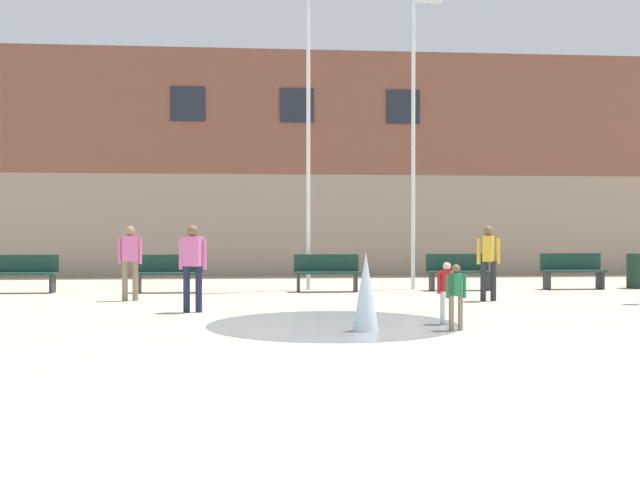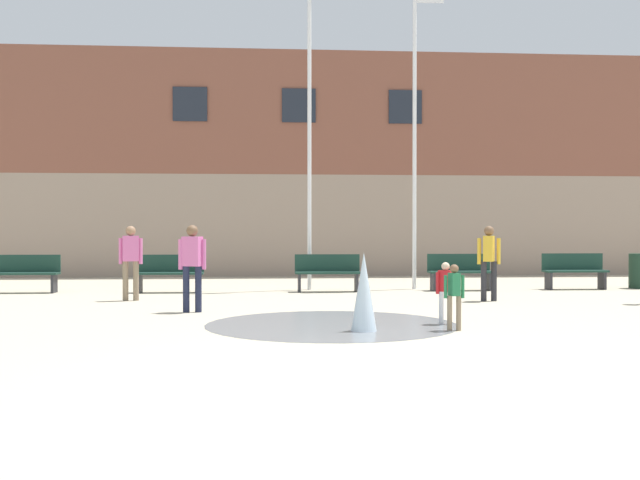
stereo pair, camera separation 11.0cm
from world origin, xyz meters
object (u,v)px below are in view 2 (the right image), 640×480
Objects in this scene: child_with_pink_shirt at (454,292)px; adult_in_red at (489,257)px; park_bench_under_left_flagpole at (328,272)px; adult_near_bench at (192,261)px; flagpole_right at (416,120)px; park_bench_left_of_flagpoles at (170,273)px; adult_watching at (131,257)px; flagpole_left at (311,117)px; park_bench_far_left at (25,273)px; park_bench_center at (460,271)px; park_bench_far_right at (574,270)px; trash_can at (640,271)px; child_running at (445,288)px.

child_with_pink_shirt is 4.97m from adult_in_red.
park_bench_under_left_flagpole is 5.31m from adult_near_bench.
flagpole_right is (5.18, 5.10, 3.39)m from adult_near_bench.
park_bench_left_of_flagpoles is 1.01× the size of adult_watching.
child_with_pink_shirt is at bearing -78.49° from flagpole_left.
park_bench_far_left is 0.20× the size of flagpole_right.
park_bench_left_of_flagpoles is at bearing 124.21° from adult_near_bench.
flagpole_left reaches higher than park_bench_left_of_flagpoles.
adult_near_bench is at bearing -143.62° from park_bench_center.
park_bench_far_right is (3.00, 0.15, 0.00)m from park_bench_center.
child_with_pink_shirt is at bearing -53.86° from adult_watching.
park_bench_center is (10.60, -0.10, 0.00)m from park_bench_far_left.
park_bench_center is at bearing -176.43° from trash_can.
child_with_pink_shirt is (-0.06, -0.76, 0.00)m from child_running.
park_bench_far_left and park_bench_left_of_flagpoles have the same top height.
park_bench_far_right is 10.97m from adult_watching.
flagpole_left reaches higher than adult_in_red.
park_bench_far_right is 1.82m from trash_can.
child_running reaches higher than park_bench_far_left.
park_bench_far_right is (6.33, 0.26, 0.00)m from park_bench_under_left_flagpole.
park_bench_far_left is at bearing 179.45° from park_bench_center.
adult_watching is at bearing -105.41° from park_bench_left_of_flagpoles.
child_running is 4.68m from adult_near_bench.
park_bench_left_of_flagpoles is 10.14m from park_bench_far_right.
park_bench_left_of_flagpoles is 11.96m from trash_can.
park_bench_far_left is 10.92m from child_running.
child_with_pink_shirt is (1.24, -7.31, 0.10)m from park_bench_under_left_flagpole.
adult_watching is (-7.71, -2.16, 0.45)m from park_bench_center.
park_bench_far_left is at bearing 155.69° from adult_near_bench.
park_bench_center is 4.01m from flagpole_right.
flagpole_left is 2.69m from flagpole_right.
trash_can is at bearing 1.79° from park_bench_left_of_flagpoles.
adult_near_bench is (-2.87, -4.45, 0.45)m from park_bench_under_left_flagpole.
park_bench_under_left_flagpole is (3.81, -0.03, 0.00)m from park_bench_left_of_flagpoles.
adult_in_red is at bearing -40.90° from park_bench_under_left_flagpole.
adult_in_red is at bearing -147.55° from trash_can.
child_running is (-5.03, -6.81, 0.10)m from park_bench_far_right.
adult_near_bench is (-6.19, -4.56, 0.45)m from park_bench_center.
child_running is 8.30m from flagpole_left.
park_bench_under_left_flagpole is at bearing -1.66° from park_bench_far_left.
park_bench_under_left_flagpole is at bearing -177.78° from child_with_pink_shirt.
park_bench_under_left_flagpole is at bearing 141.10° from child_running.
child_running is (5.11, -6.59, 0.10)m from park_bench_left_of_flagpoles.
park_bench_under_left_flagpole is at bearing -178.13° from park_bench_center.
child_with_pink_shirt is 5.02m from adult_near_bench.
park_bench_left_of_flagpoles is 0.20× the size of flagpole_left.
trash_can is (4.97, 3.16, -0.48)m from adult_in_red.
flagpole_left is at bearing 10.11° from park_bench_left_of_flagpoles.
park_bench_center is at bearing 1.87° from park_bench_under_left_flagpole.
park_bench_far_left is 1.78× the size of trash_can.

